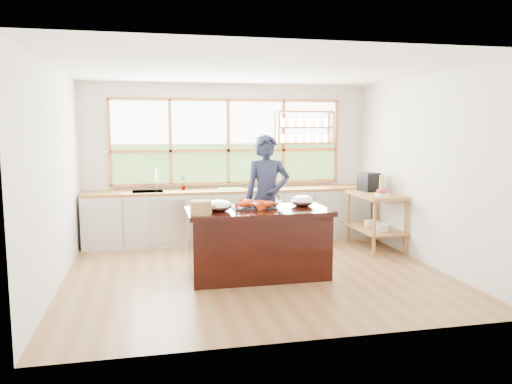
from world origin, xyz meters
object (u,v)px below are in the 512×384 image
object	(u,v)px
island	(258,243)
cook	(267,198)
wicker_basket	(201,207)
espresso_machine	(369,182)

from	to	relation	value
island	cook	distance (m)	1.02
cook	wicker_basket	distance (m)	1.53
island	espresso_machine	bearing A→B (deg)	32.32
espresso_machine	island	bearing A→B (deg)	-160.51
espresso_machine	cook	bearing A→B (deg)	-176.61
cook	island	bearing A→B (deg)	-106.41
cook	espresso_machine	world-z (taller)	cook
wicker_basket	espresso_machine	bearing A→B (deg)	28.57
espresso_machine	wicker_basket	world-z (taller)	espresso_machine
island	espresso_machine	xyz separation A→B (m)	(2.19, 1.39, 0.60)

